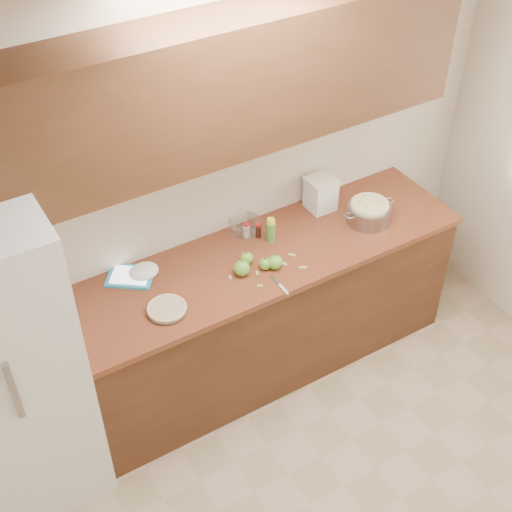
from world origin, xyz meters
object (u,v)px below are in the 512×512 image
pie (167,309)px  flour_canister (321,193)px  tablet (131,276)px  colander (369,212)px

pie → flour_canister: (1.21, 0.34, 0.09)m
pie → flour_canister: size_ratio=1.03×
tablet → pie: bearing=-43.7°
flour_canister → tablet: size_ratio=0.67×
pie → flour_canister: bearing=15.6°
pie → colander: colander is taller
pie → tablet: size_ratio=0.69×
pie → colander: 1.39m
colander → flour_canister: flour_canister is taller
pie → colander: (1.39, 0.08, 0.05)m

